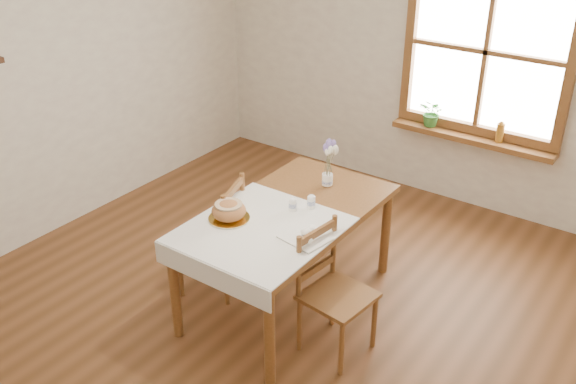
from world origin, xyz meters
name	(u,v)px	position (x,y,z in m)	size (l,w,h in m)	color
ground	(263,321)	(0.00, 0.00, 0.00)	(5.00, 5.00, 0.00)	brown
room_walls	(258,89)	(0.00, 0.00, 1.71)	(4.60, 5.10, 2.65)	#ECE5CD
window	(487,52)	(0.50, 2.47, 1.45)	(1.46, 0.08, 1.46)	brown
window_sill	(472,138)	(0.50, 2.40, 0.69)	(1.46, 0.20, 0.05)	brown
dining_table	(288,222)	(0.00, 0.30, 0.66)	(0.90, 1.60, 0.75)	brown
table_linen	(261,230)	(0.00, 0.00, 0.76)	(0.91, 0.99, 0.01)	white
chair_left	(211,235)	(-0.56, 0.12, 0.45)	(0.42, 0.44, 0.90)	brown
chair_right	(338,294)	(0.56, 0.07, 0.43)	(0.40, 0.42, 0.87)	brown
bread_plate	(229,218)	(-0.25, -0.03, 0.77)	(0.27, 0.27, 0.01)	white
bread_loaf	(229,209)	(-0.25, -0.03, 0.84)	(0.23, 0.23, 0.13)	#B16D3E
egg_napkin	(305,238)	(0.30, 0.06, 0.77)	(0.28, 0.24, 0.01)	white
eggs	(305,234)	(0.30, 0.06, 0.80)	(0.22, 0.19, 0.05)	white
salt_shaker	(293,204)	(0.03, 0.31, 0.81)	(0.05, 0.05, 0.10)	white
pepper_shaker	(311,201)	(0.11, 0.42, 0.81)	(0.05, 0.05, 0.10)	white
flower_vase	(327,180)	(0.01, 0.78, 0.79)	(0.08, 0.08, 0.09)	white
lavender_bouquet	(328,159)	(0.01, 0.78, 0.97)	(0.14, 0.14, 0.26)	#7761AC
potted_plant	(432,116)	(0.11, 2.40, 0.81)	(0.23, 0.25, 0.20)	#367A31
amber_bottle	(500,132)	(0.74, 2.40, 0.81)	(0.07, 0.07, 0.19)	#9A631C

